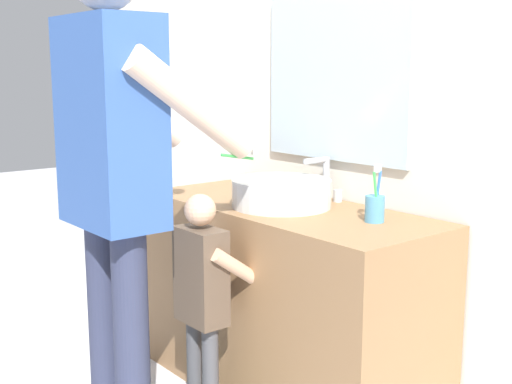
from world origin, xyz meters
The scene contains 7 objects.
back_wall centered at (0.00, 0.62, 1.35)m, with size 4.40×0.10×2.70m.
vanity_cabinet centered at (0.00, 0.30, 0.40)m, with size 1.33×0.54×0.80m, color olive.
sink_basin centered at (0.00, 0.28, 0.86)m, with size 0.40×0.40×0.11m.
faucet centered at (0.00, 0.52, 0.88)m, with size 0.18×0.14×0.18m.
toothbrush_cup centered at (0.42, 0.36, 0.86)m, with size 0.07×0.07×0.21m.
child_toddler centered at (0.00, -0.10, 0.54)m, with size 0.28×0.28×0.90m.
adult_parent centered at (-0.10, -0.39, 1.05)m, with size 0.54×0.57×1.75m.
Camera 1 is at (1.96, -1.44, 1.33)m, focal length 46.86 mm.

